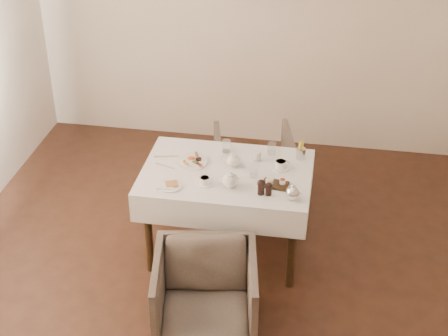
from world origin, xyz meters
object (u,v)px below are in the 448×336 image
table (227,184)px  armchair_far (254,166)px  breakfast_plate (192,161)px  teapot_centre (233,159)px  armchair_near (206,297)px

table → armchair_far: bearing=82.9°
breakfast_plate → armchair_far: bearing=67.3°
table → teapot_centre: 0.20m
armchair_far → breakfast_plate: breakfast_plate is taller
table → armchair_near: table is taller
table → armchair_far: table is taller
teapot_centre → armchair_near: bearing=-89.1°
armchair_far → teapot_centre: 0.90m
armchair_near → breakfast_plate: 1.13m
armchair_near → breakfast_plate: (-0.30, 1.00, 0.44)m
table → armchair_near: (0.01, -0.92, -0.32)m
table → teapot_centre: bearing=66.6°
breakfast_plate → teapot_centre: teapot_centre is taller
breakfast_plate → armchair_near: bearing=-68.5°
table → breakfast_plate: breakfast_plate is taller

